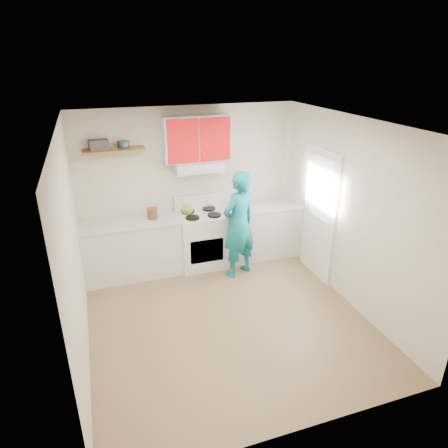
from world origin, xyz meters
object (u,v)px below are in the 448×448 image
object	(u,v)px
stove	(202,239)
kettle	(187,209)
crock	(152,214)
tin	(124,145)
person	(239,225)

from	to	relation	value
stove	kettle	world-z (taller)	kettle
kettle	crock	world-z (taller)	crock
stove	crock	world-z (taller)	crock
tin	kettle	size ratio (longest dim) A/B	0.85
tin	person	distance (m)	2.11
stove	crock	xyz separation A→B (m)	(-0.78, 0.05, 0.54)
stove	tin	bearing A→B (deg)	170.25
kettle	crock	distance (m)	0.57
tin	crock	xyz separation A→B (m)	(0.33, -0.13, -1.09)
person	crock	bearing A→B (deg)	-47.27
tin	crock	world-z (taller)	tin
tin	kettle	distance (m)	1.41
stove	kettle	bearing A→B (deg)	159.47
stove	person	distance (m)	0.80
crock	person	world-z (taller)	person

